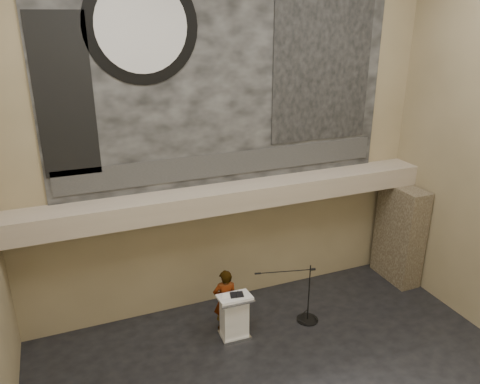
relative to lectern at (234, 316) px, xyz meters
name	(u,v)px	position (x,y,z in m)	size (l,w,h in m)	color
wall_back	(227,138)	(0.47, 1.61, 3.70)	(10.00, 0.02, 8.50)	#7F7151
soffit	(234,196)	(0.47, 1.21, 2.40)	(10.00, 0.80, 0.50)	gray
sprinkler_left	(167,219)	(-1.13, 1.16, 2.12)	(0.04, 0.04, 0.06)	#B2893D
sprinkler_right	(306,197)	(2.37, 1.16, 2.12)	(0.04, 0.04, 0.06)	#B2893D
banner	(227,74)	(0.47, 1.58, 5.15)	(8.00, 0.05, 5.00)	black
banner_text_strip	(228,164)	(0.47, 1.54, 3.10)	(7.76, 0.02, 0.55)	#2B2B2B
banner_clock_rim	(142,26)	(-1.33, 1.54, 6.15)	(2.30, 2.30, 0.02)	black
banner_clock_face	(142,26)	(-1.33, 1.52, 6.15)	(1.84, 1.84, 0.02)	silver
banner_building_print	(323,65)	(2.87, 1.54, 5.25)	(2.60, 0.02, 3.60)	black
banner_brick_print	(64,97)	(-2.93, 1.54, 4.85)	(1.10, 0.02, 3.20)	black
stone_pier	(399,234)	(5.12, 0.76, 0.80)	(0.60, 1.40, 2.70)	#473B2B
lectern	(234,316)	(0.00, 0.00, 0.00)	(0.75, 0.55, 1.14)	silver
binder	(237,295)	(0.05, -0.02, 0.56)	(0.29, 0.23, 0.04)	black
papers	(227,297)	(-0.17, 0.00, 0.55)	(0.22, 0.30, 0.01)	white
speaker_person	(225,300)	(-0.08, 0.36, 0.22)	(0.57, 0.37, 1.55)	silver
mic_stand	(306,312)	(1.82, -0.06, -0.33)	(1.53, 0.58, 1.50)	black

